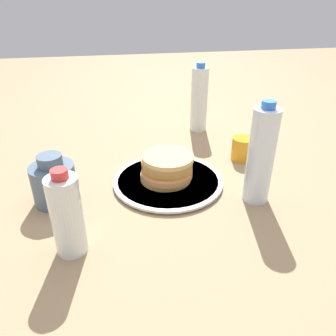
{
  "coord_description": "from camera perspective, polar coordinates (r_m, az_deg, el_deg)",
  "views": [
    {
      "loc": [
        0.79,
        -0.17,
        0.47
      ],
      "look_at": [
        0.03,
        -0.03,
        0.05
      ],
      "focal_mm": 35.0,
      "sensor_mm": 36.0,
      "label": 1
    }
  ],
  "objects": [
    {
      "name": "plate",
      "position": [
        0.9,
        -0.0,
        -2.24
      ],
      "size": [
        0.3,
        0.3,
        0.01
      ],
      "color": "silver",
      "rests_on": "ground_plane"
    },
    {
      "name": "water_bottle_mid",
      "position": [
        1.22,
        5.46,
        11.8
      ],
      "size": [
        0.06,
        0.06,
        0.25
      ],
      "color": "silver",
      "rests_on": "ground_plane"
    },
    {
      "name": "cream_jug",
      "position": [
        0.85,
        -19.24,
        -2.35
      ],
      "size": [
        0.11,
        0.11,
        0.13
      ],
      "color": "#4C6075",
      "rests_on": "ground_plane"
    },
    {
      "name": "juice_glass",
      "position": [
        1.04,
        12.82,
        3.3
      ],
      "size": [
        0.07,
        0.07,
        0.07
      ],
      "color": "orange",
      "rests_on": "ground_plane"
    },
    {
      "name": "ground_plane",
      "position": [
        0.93,
        1.35,
        -1.51
      ],
      "size": [
        4.0,
        4.0,
        0.0
      ],
      "primitive_type": "plane",
      "color": "#9E7F5B"
    },
    {
      "name": "water_bottle_near",
      "position": [
        0.81,
        15.88,
        2.03
      ],
      "size": [
        0.06,
        0.06,
        0.26
      ],
      "color": "silver",
      "rests_on": "ground_plane"
    },
    {
      "name": "water_bottle_far",
      "position": [
        0.67,
        -17.19,
        -7.87
      ],
      "size": [
        0.06,
        0.06,
        0.19
      ],
      "color": "silver",
      "rests_on": "ground_plane"
    },
    {
      "name": "pancake_stack",
      "position": [
        0.88,
        -0.21,
        0.06
      ],
      "size": [
        0.15,
        0.14,
        0.07
      ],
      "color": "tan",
      "rests_on": "plate"
    }
  ]
}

